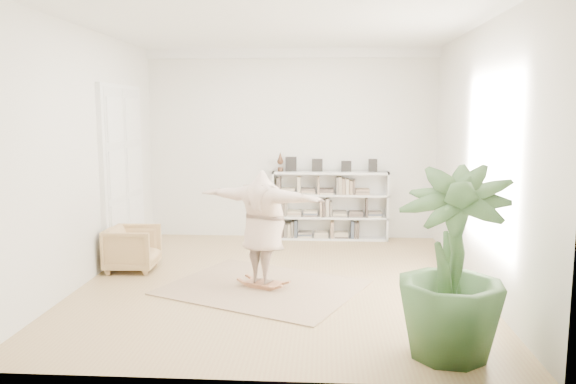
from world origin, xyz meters
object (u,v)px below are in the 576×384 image
object	(u,v)px
armchair	(133,248)
houseplant	(451,263)
bookshelf	(330,206)
person	(263,224)
rocker_board	(264,283)

from	to	relation	value
armchair	houseplant	bearing A→B (deg)	-126.00
bookshelf	person	world-z (taller)	person
bookshelf	armchair	bearing A→B (deg)	-142.46
armchair	person	xyz separation A→B (m)	(2.11, -0.77, 0.56)
rocker_board	houseplant	world-z (taller)	houseplant
bookshelf	rocker_board	bearing A→B (deg)	-106.75
person	houseplant	bearing A→B (deg)	159.79
rocker_board	person	world-z (taller)	person
rocker_board	person	distance (m)	0.83
bookshelf	houseplant	size ratio (longest dim) A/B	1.16
person	houseplant	distance (m)	2.92
houseplant	bookshelf	bearing A→B (deg)	102.43
armchair	rocker_board	distance (m)	2.26
armchair	person	size ratio (longest dim) A/B	0.39
armchair	rocker_board	bearing A→B (deg)	-112.14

